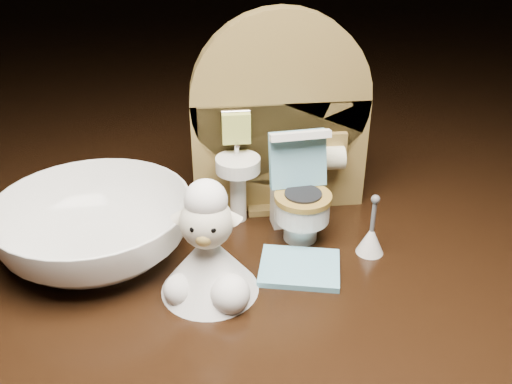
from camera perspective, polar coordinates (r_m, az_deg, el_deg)
backdrop_panel at (r=0.42m, az=2.34°, el=6.54°), size 0.13×0.05×0.15m
toy_toilet at (r=0.40m, az=4.30°, el=-0.60°), size 0.04×0.05×0.08m
bath_mat at (r=0.38m, az=4.38°, el=-7.55°), size 0.06×0.05×0.00m
toilet_brush at (r=0.39m, az=11.42°, el=-4.50°), size 0.02×0.02×0.04m
plush_lamb at (r=0.35m, az=-4.77°, el=-6.32°), size 0.06×0.06×0.08m
ceramic_bowl at (r=0.40m, az=-15.80°, el=-3.49°), size 0.16×0.16×0.04m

